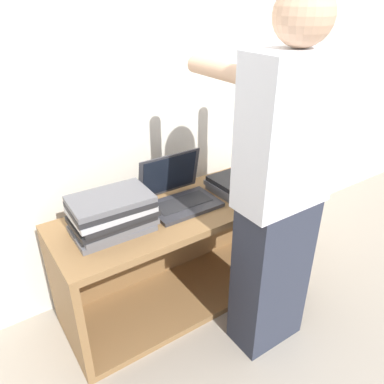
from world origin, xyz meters
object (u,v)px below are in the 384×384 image
at_px(laptop_stack_left, 112,214).
at_px(person, 279,197).
at_px(laptop_stack_right, 242,181).
at_px(laptop_open, 179,195).

distance_m(laptop_stack_left, person, 0.75).
height_order(laptop_stack_right, person, person).
distance_m(laptop_open, laptop_stack_right, 0.40).
distance_m(laptop_open, laptop_stack_left, 0.39).
relative_size(laptop_open, laptop_stack_right, 0.97).
bearing_deg(laptop_open, person, -69.25).
bearing_deg(laptop_open, laptop_stack_left, -173.35).
xyz_separation_m(laptop_open, laptop_stack_left, (-0.39, -0.05, 0.04)).
xyz_separation_m(laptop_stack_right, person, (-0.20, -0.46, 0.17)).
height_order(laptop_open, laptop_stack_left, laptop_open).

